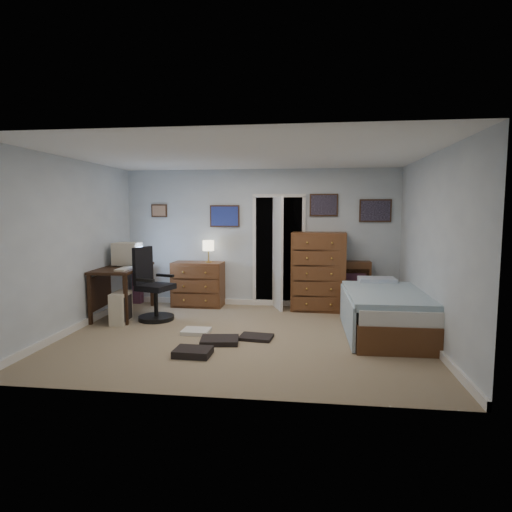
{
  "coord_description": "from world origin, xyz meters",
  "views": [
    {
      "loc": [
        0.91,
        -5.78,
        1.76
      ],
      "look_at": [
        0.14,
        0.3,
        1.1
      ],
      "focal_mm": 30.0,
      "sensor_mm": 36.0,
      "label": 1
    }
  ],
  "objects_px": {
    "computer_desk": "(117,278)",
    "office_chair": "(152,292)",
    "tall_dresser": "(319,271)",
    "bed": "(384,311)",
    "low_dresser": "(198,284)"
  },
  "relations": [
    {
      "from": "computer_desk",
      "to": "office_chair",
      "type": "height_order",
      "value": "office_chair"
    },
    {
      "from": "tall_dresser",
      "to": "computer_desk",
      "type": "bearing_deg",
      "value": -163.69
    },
    {
      "from": "tall_dresser",
      "to": "bed",
      "type": "xyz_separation_m",
      "value": [
        0.91,
        -1.35,
        -0.37
      ]
    },
    {
      "from": "tall_dresser",
      "to": "office_chair",
      "type": "bearing_deg",
      "value": -155.38
    },
    {
      "from": "low_dresser",
      "to": "computer_desk",
      "type": "bearing_deg",
      "value": -144.56
    },
    {
      "from": "office_chair",
      "to": "tall_dresser",
      "type": "xyz_separation_m",
      "value": [
        2.67,
        1.03,
        0.24
      ]
    },
    {
      "from": "computer_desk",
      "to": "low_dresser",
      "type": "height_order",
      "value": "computer_desk"
    },
    {
      "from": "bed",
      "to": "computer_desk",
      "type": "bearing_deg",
      "value": 171.48
    },
    {
      "from": "low_dresser",
      "to": "office_chair",
      "type": "bearing_deg",
      "value": -112.68
    },
    {
      "from": "low_dresser",
      "to": "bed",
      "type": "xyz_separation_m",
      "value": [
        3.1,
        -1.37,
        -0.09
      ]
    },
    {
      "from": "office_chair",
      "to": "low_dresser",
      "type": "relative_size",
      "value": 1.28
    },
    {
      "from": "office_chair",
      "to": "tall_dresser",
      "type": "height_order",
      "value": "tall_dresser"
    },
    {
      "from": "office_chair",
      "to": "computer_desk",
      "type": "bearing_deg",
      "value": 176.05
    },
    {
      "from": "computer_desk",
      "to": "low_dresser",
      "type": "xyz_separation_m",
      "value": [
        1.18,
        0.79,
        -0.22
      ]
    },
    {
      "from": "office_chair",
      "to": "low_dresser",
      "type": "xyz_separation_m",
      "value": [
        0.48,
        1.06,
        -0.05
      ]
    }
  ]
}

